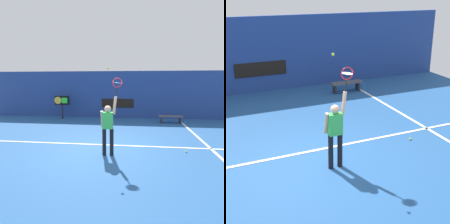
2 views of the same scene
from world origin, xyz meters
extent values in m
plane|color=#23518C|center=(0.00, 0.00, 0.00)|extent=(18.00, 18.00, 0.00)
cube|color=navy|center=(0.00, 6.89, 1.59)|extent=(18.00, 0.20, 3.18)
cube|color=black|center=(0.00, 6.77, 1.00)|extent=(2.20, 0.03, 0.60)
cube|color=white|center=(0.00, 0.60, 0.01)|extent=(10.00, 0.10, 0.01)
cube|color=white|center=(4.04, 2.00, 0.01)|extent=(0.10, 7.00, 0.01)
cylinder|color=black|center=(0.23, -0.46, 0.46)|extent=(0.13, 0.13, 0.92)
cylinder|color=black|center=(0.48, -0.46, 0.46)|extent=(0.13, 0.13, 0.92)
cube|color=green|center=(0.35, -0.46, 1.20)|extent=(0.34, 0.20, 0.55)
sphere|color=#D8A884|center=(0.35, -0.46, 1.58)|extent=(0.22, 0.22, 0.22)
cylinder|color=#D8A884|center=(0.58, -0.46, 1.70)|extent=(0.15, 0.09, 0.59)
cylinder|color=#D8A884|center=(0.15, -0.38, 1.22)|extent=(0.09, 0.23, 0.58)
cylinder|color=black|center=(0.63, -0.46, 2.14)|extent=(0.07, 0.03, 0.30)
torus|color=red|center=(0.66, -0.46, 2.43)|extent=(0.35, 0.02, 0.35)
cylinder|color=silver|center=(0.66, -0.46, 2.43)|extent=(0.27, 0.27, 0.03)
sphere|color=#CCE033|center=(0.34, -0.37, 2.88)|extent=(0.07, 0.07, 0.07)
cube|color=#4C4C51|center=(3.35, 5.29, 0.41)|extent=(1.40, 0.36, 0.08)
cube|color=#262628|center=(2.80, 5.29, 0.18)|extent=(0.08, 0.32, 0.37)
cube|color=#262628|center=(3.90, 5.29, 0.18)|extent=(0.08, 0.32, 0.37)
cylinder|color=#338CD8|center=(4.20, 5.29, 0.12)|extent=(0.07, 0.07, 0.24)
sphere|color=#CCE033|center=(3.05, 0.11, 0.03)|extent=(0.07, 0.07, 0.07)
camera|label=1|loc=(1.26, -6.86, 2.45)|focal=32.03mm
camera|label=2|loc=(-2.61, -7.37, 4.37)|focal=53.77mm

